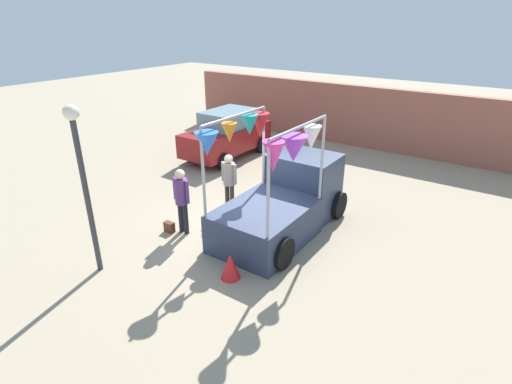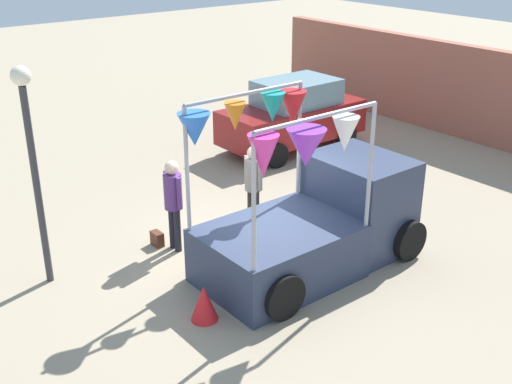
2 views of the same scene
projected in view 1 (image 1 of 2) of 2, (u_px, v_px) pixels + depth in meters
The scene contains 9 objects.
ground_plane at pixel (240, 228), 10.89m from camera, with size 60.00×60.00×0.00m, color gray.
vendor_truck at pixel (286, 196), 10.61m from camera, with size 2.47×4.10×3.18m.
parked_car at pixel (227, 134), 16.06m from camera, with size 1.88×4.00×1.88m.
person_customer at pixel (181, 195), 10.25m from camera, with size 0.53×0.34×1.79m.
person_vendor at pixel (229, 177), 11.48m from camera, with size 0.53×0.34×1.74m.
handbag at pixel (169, 227), 10.67m from camera, with size 0.28×0.16×0.28m, color #592D1E.
street_lamp at pixel (81, 168), 8.14m from camera, with size 0.32×0.32×3.77m.
brick_boundary_wall at pixel (366, 117), 17.17m from camera, with size 18.00×0.36×2.60m, color #9E5947.
folded_kite_bundle_crimson at pixel (230, 266), 8.72m from camera, with size 0.44×0.44×0.60m, color red.
Camera 1 is at (5.80, -7.59, 5.33)m, focal length 28.00 mm.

